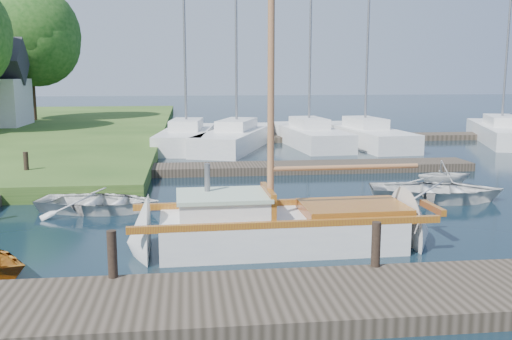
{
  "coord_description": "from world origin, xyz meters",
  "views": [
    {
      "loc": [
        -1.74,
        -14.25,
        3.65
      ],
      "look_at": [
        0.0,
        0.0,
        1.2
      ],
      "focal_mm": 40.0,
      "sensor_mm": 36.0,
      "label": 1
    }
  ],
  "objects": [
    {
      "name": "ground",
      "position": [
        0.0,
        0.0,
        0.0
      ],
      "size": [
        160.0,
        160.0,
        0.0
      ],
      "primitive_type": "plane",
      "color": "black",
      "rests_on": "ground"
    },
    {
      "name": "near_dock",
      "position": [
        0.0,
        -6.0,
        0.15
      ],
      "size": [
        18.0,
        2.2,
        0.3
      ],
      "primitive_type": "cube",
      "color": "#30291F",
      "rests_on": "ground"
    },
    {
      "name": "far_dock",
      "position": [
        2.0,
        6.5,
        0.15
      ],
      "size": [
        14.0,
        1.6,
        0.3
      ],
      "primitive_type": "cube",
      "color": "#30291F",
      "rests_on": "ground"
    },
    {
      "name": "pontoon",
      "position": [
        10.0,
        16.0,
        0.15
      ],
      "size": [
        30.0,
        1.6,
        0.3
      ],
      "primitive_type": "cube",
      "color": "#30291F",
      "rests_on": "ground"
    },
    {
      "name": "mooring_post_1",
      "position": [
        -3.0,
        -5.0,
        0.7
      ],
      "size": [
        0.16,
        0.16,
        0.8
      ],
      "primitive_type": "cylinder",
      "color": "black",
      "rests_on": "near_dock"
    },
    {
      "name": "mooring_post_2",
      "position": [
        1.5,
        -5.0,
        0.7
      ],
      "size": [
        0.16,
        0.16,
        0.8
      ],
      "primitive_type": "cylinder",
      "color": "black",
      "rests_on": "near_dock"
    },
    {
      "name": "mooring_post_5",
      "position": [
        -7.0,
        5.0,
        0.7
      ],
      "size": [
        0.16,
        0.16,
        0.8
      ],
      "primitive_type": "cylinder",
      "color": "black",
      "rests_on": "left_dock"
    },
    {
      "name": "sailboat",
      "position": [
        0.34,
        -2.71,
        0.34
      ],
      "size": [
        7.19,
        2.13,
        9.83
      ],
      "rotation": [
        0.0,
        0.0,
        0.02
      ],
      "color": "silver",
      "rests_on": "ground"
    },
    {
      "name": "tender_a",
      "position": [
        -4.1,
        1.0,
        0.34
      ],
      "size": [
        3.7,
        2.99,
        0.68
      ],
      "primitive_type": "imported",
      "rotation": [
        0.0,
        0.0,
        1.35
      ],
      "color": "silver",
      "rests_on": "ground"
    },
    {
      "name": "tender_c",
      "position": [
        5.4,
        1.12,
        0.39
      ],
      "size": [
        4.25,
        3.42,
        0.78
      ],
      "primitive_type": "imported",
      "rotation": [
        0.0,
        0.0,
        1.36
      ],
      "color": "silver",
      "rests_on": "ground"
    },
    {
      "name": "tender_d",
      "position": [
        6.61,
        3.22,
        0.47
      ],
      "size": [
        1.79,
        1.55,
        0.94
      ],
      "primitive_type": "imported",
      "rotation": [
        0.0,
        0.0,
        1.58
      ],
      "color": "silver",
      "rests_on": "ground"
    },
    {
      "name": "marina_boat_0",
      "position": [
        -1.76,
        13.95,
        0.58
      ],
      "size": [
        3.16,
        7.53,
        11.25
      ],
      "rotation": [
        0.0,
        0.0,
        1.44
      ],
      "color": "silver",
      "rests_on": "ground"
    },
    {
      "name": "marina_boat_1",
      "position": [
        0.7,
        13.62,
        0.56
      ],
      "size": [
        5.0,
        8.78,
        10.39
      ],
      "rotation": [
        0.0,
        0.0,
        1.22
      ],
      "color": "silver",
      "rests_on": "ground"
    },
    {
      "name": "marina_boat_2",
      "position": [
        4.45,
        14.2,
        0.57
      ],
      "size": [
        2.89,
        7.97,
        10.97
      ],
      "rotation": [
        0.0,
        0.0,
        1.66
      ],
      "color": "silver",
      "rests_on": "ground"
    },
    {
      "name": "marina_boat_3",
      "position": [
        7.31,
        13.93,
        0.59
      ],
      "size": [
        2.94,
        8.47,
        13.0
      ],
      "rotation": [
        0.0,
        0.0,
        1.66
      ],
      "color": "silver",
      "rests_on": "ground"
    },
    {
      "name": "marina_boat_5",
      "position": [
        15.0,
        14.37,
        0.57
      ],
      "size": [
        4.97,
        9.27,
        11.99
      ],
      "rotation": [
        0.0,
        0.0,
        1.25
      ],
      "color": "silver",
      "rests_on": "ground"
    },
    {
      "name": "tree_7",
      "position": [
        -12.0,
        26.05,
        6.2
      ],
      "size": [
        6.83,
        6.83,
        9.38
      ],
      "color": "#332114",
      "rests_on": "shore"
    }
  ]
}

